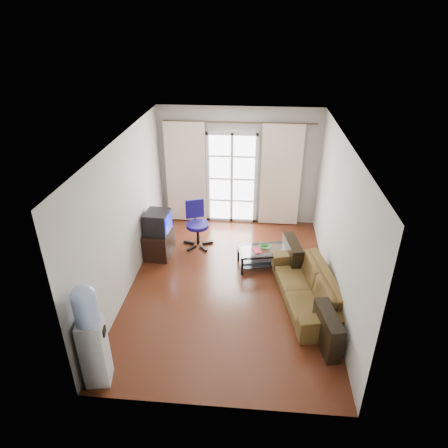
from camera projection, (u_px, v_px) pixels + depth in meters
The scene contains 20 objects.
floor at pixel (230, 284), 7.37m from camera, with size 5.20×5.20×0.00m, color #552614.
ceiling at pixel (231, 141), 6.11m from camera, with size 5.20×5.20×0.00m, color white.
wall_back at pixel (239, 167), 9.03m from camera, with size 3.60×0.02×2.70m, color #B5B3AC.
wall_front at pixel (213, 326), 4.45m from camera, with size 3.60×0.02×2.70m, color #B5B3AC.
wall_left at pixel (126, 215), 6.88m from camera, with size 0.02×5.20×2.70m, color #B5B3AC.
wall_right at pixel (338, 224), 6.60m from camera, with size 0.02×5.20×2.70m, color #B5B3AC.
french_door at pixel (232, 179), 9.12m from camera, with size 1.16×0.06×2.15m.
curtain_rod at pixel (239, 122), 8.46m from camera, with size 0.04×0.04×3.30m, color #4C3F2D.
curtain_left at pixel (186, 173), 9.09m from camera, with size 0.90×0.07×2.35m, color #FFEACD.
curtain_right at pixel (281, 176), 8.92m from camera, with size 0.90×0.07×2.35m, color #FFEACD.
radiator at pixel (272, 211), 9.36m from camera, with size 0.64×0.12×0.64m, color #9A9A9D.
sofa at pixel (307, 287), 6.80m from camera, with size 1.18×2.17×0.60m, color brown.
coffee_table at pixel (263, 255), 7.78m from camera, with size 1.05×0.73×0.39m.
bowl at pixel (265, 247), 7.74m from camera, with size 0.24×0.24×0.05m, color #318635.
book at pixel (253, 252), 7.63m from camera, with size 0.24×0.26×0.02m, color maroon.
remote at pixel (265, 246), 7.82m from camera, with size 0.16×0.04×0.02m, color black.
tv_stand at pixel (159, 242), 8.18m from camera, with size 0.49×0.74×0.54m, color black.
crt_tv at pixel (157, 222), 7.90m from camera, with size 0.53×0.53×0.45m.
task_chair at pixel (197, 233), 8.49m from camera, with size 0.87×0.87×0.98m.
water_cooler at pixel (91, 334), 5.08m from camera, with size 0.38×0.37×1.58m.
Camera 1 is at (0.43, -5.98, 4.44)m, focal length 32.00 mm.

